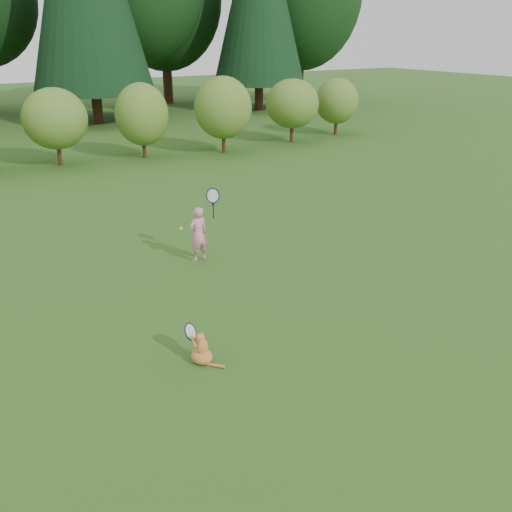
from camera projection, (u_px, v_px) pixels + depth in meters
ground at (270, 312)px, 9.55m from camera, size 100.00×100.00×0.00m
shrub_row at (66, 125)px, 19.39m from camera, size 28.00×3.00×2.80m
child at (199, 233)px, 11.50m from camera, size 0.65×0.42×1.69m
cat at (201, 347)px, 8.02m from camera, size 0.42×0.73×0.63m
tennis_ball at (181, 229)px, 10.22m from camera, size 0.06×0.06×0.06m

